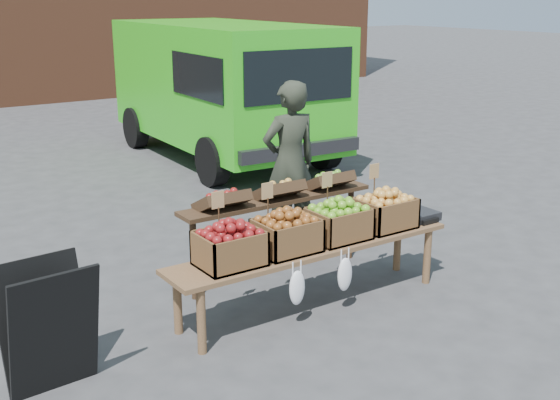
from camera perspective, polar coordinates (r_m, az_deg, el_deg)
ground at (r=6.27m, az=2.48°, el=-8.48°), size 80.00×80.00×0.00m
delivery_van at (r=11.60m, az=-4.68°, el=8.74°), size 2.47×4.97×2.18m
vendor at (r=7.54m, az=0.79°, el=3.01°), size 0.68×0.48×1.78m
chalkboard_sign at (r=5.10m, az=-18.27°, el=-9.77°), size 0.63×0.38×0.93m
back_table at (r=6.67m, az=-0.19°, el=-2.11°), size 2.10×0.44×1.04m
display_bench at (r=6.13m, az=2.66°, el=-6.17°), size 2.70×0.56×0.57m
crate_golden_apples at (r=5.55m, az=-4.12°, el=-3.97°), size 0.50×0.40×0.28m
crate_russet_pears at (r=5.83m, az=0.55°, el=-2.91°), size 0.50×0.40×0.28m
crate_red_apples at (r=6.14m, az=4.76°, el=-1.93°), size 0.50×0.40×0.28m
crate_green_apples at (r=6.49m, az=8.54°, el=-1.05°), size 0.50×0.40×0.28m
weighing_scale at (r=6.81m, az=11.13°, el=-1.23°), size 0.34×0.30×0.08m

